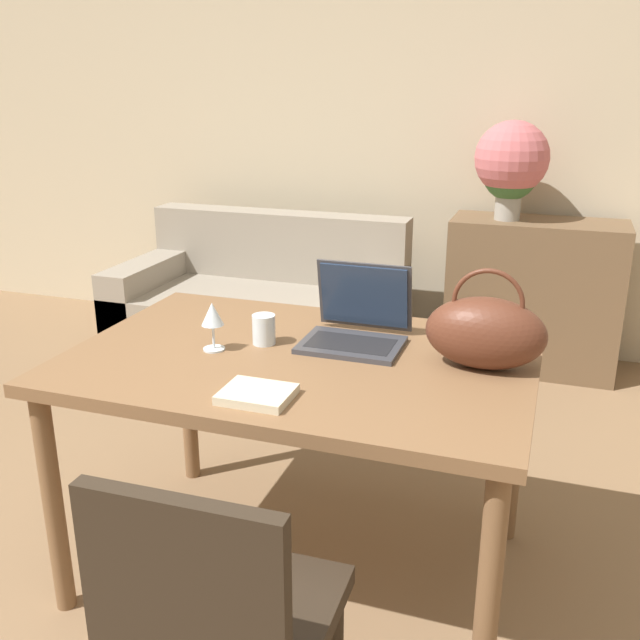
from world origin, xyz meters
TOP-DOWN VIEW (x-y plane):
  - wall_back at (0.00, 3.15)m, footprint 10.00×0.06m
  - dining_table at (0.06, 0.76)m, footprint 1.40×0.94m
  - chair at (0.18, -0.05)m, footprint 0.45×0.45m
  - couch at (-0.82, 2.48)m, footprint 1.58×0.87m
  - sideboard at (0.66, 2.85)m, footprint 0.93×0.40m
  - laptop at (0.19, 0.94)m, footprint 0.31×0.29m
  - drinking_glass at (-0.08, 0.82)m, footprint 0.07×0.07m
  - wine_glass at (-0.21, 0.72)m, footprint 0.07×0.07m
  - handbag at (0.60, 0.84)m, footprint 0.35×0.19m
  - flower_vase at (0.49, 2.82)m, footprint 0.39×0.39m
  - book at (0.06, 0.43)m, footprint 0.18×0.15m

SIDE VIEW (x-z plane):
  - couch at x=-0.82m, z-range -0.13..0.69m
  - sideboard at x=0.66m, z-range 0.00..0.85m
  - chair at x=0.18m, z-range 0.06..0.93m
  - dining_table at x=0.06m, z-range 0.30..1.08m
  - book at x=0.06m, z-range 0.77..0.80m
  - drinking_glass at x=-0.08m, z-range 0.77..0.87m
  - laptop at x=0.19m, z-range 0.72..0.96m
  - wine_glass at x=-0.21m, z-range 0.81..0.96m
  - handbag at x=0.60m, z-range 0.73..1.03m
  - flower_vase at x=0.49m, z-range 0.88..1.40m
  - wall_back at x=0.00m, z-range 0.00..2.70m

